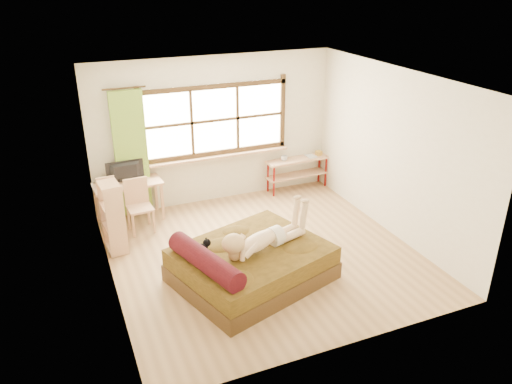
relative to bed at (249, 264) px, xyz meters
name	(u,v)px	position (x,y,z in m)	size (l,w,h in m)	color
floor	(264,254)	(0.47, 0.57, -0.27)	(4.50, 4.50, 0.00)	#9E754C
ceiling	(265,79)	(0.47, 0.57, 2.43)	(4.50, 4.50, 0.00)	white
wall_back	(215,131)	(0.47, 2.82, 1.08)	(4.50, 4.50, 0.00)	silver
wall_front	(349,246)	(0.47, -1.68, 1.08)	(4.50, 4.50, 0.00)	silver
wall_left	(104,199)	(-1.78, 0.57, 1.08)	(4.50, 4.50, 0.00)	silver
wall_right	(393,153)	(2.72, 0.57, 1.08)	(4.50, 4.50, 0.00)	silver
window	(215,123)	(0.47, 2.79, 1.24)	(2.80, 0.16, 1.46)	#FFEDBF
curtain	(131,154)	(-1.08, 2.70, 0.88)	(0.55, 0.10, 2.20)	#497C22
bed	(249,264)	(0.00, 0.00, 0.00)	(2.38, 2.12, 0.76)	#351E0F
woman	(263,229)	(0.20, -0.04, 0.53)	(1.39, 0.40, 0.60)	#DCB68E
kitten	(199,248)	(-0.67, 0.11, 0.35)	(0.30, 0.12, 0.24)	black
desk	(128,188)	(-1.22, 2.52, 0.35)	(1.16, 0.58, 0.71)	tan
monitor	(126,172)	(-1.22, 2.57, 0.62)	(0.64, 0.08, 0.37)	black
chair	(138,202)	(-1.12, 2.15, 0.22)	(0.42, 0.42, 0.89)	tan
pipe_shelf	(298,167)	(2.11, 2.64, 0.20)	(1.29, 0.38, 0.73)	tan
cup	(284,158)	(1.80, 2.64, 0.42)	(0.13, 0.13, 0.10)	gray
book	(307,157)	(2.30, 2.64, 0.38)	(0.18, 0.24, 0.02)	gray
bookshelf	(113,216)	(-1.61, 1.60, 0.31)	(0.32, 0.52, 1.14)	tan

